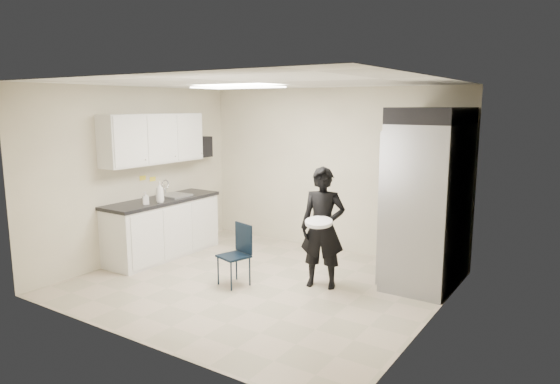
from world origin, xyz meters
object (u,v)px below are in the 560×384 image
Objects in this scene: lower_counter at (163,229)px; folding_chair at (234,256)px; commercial_fridge at (429,205)px; man_tuxedo at (323,228)px.

folding_chair is (1.72, -0.41, -0.04)m from lower_counter.
lower_counter is at bearing -164.12° from commercial_fridge.
folding_chair is 0.50× the size of man_tuxedo.
man_tuxedo is (-1.07, -0.89, -0.27)m from commercial_fridge.
commercial_fridge is at bearing 15.88° from lower_counter.
lower_counter is 2.43× the size of folding_chair.
commercial_fridge reaches higher than folding_chair.
folding_chair is at bearing -13.41° from lower_counter.
lower_counter is 0.90× the size of commercial_fridge.
lower_counter is at bearing -177.44° from folding_chair.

